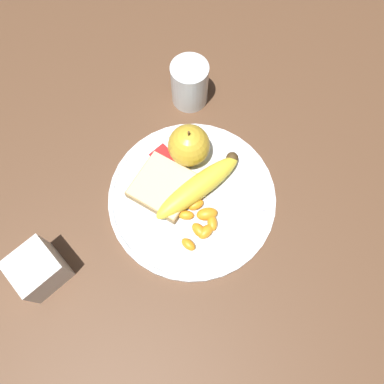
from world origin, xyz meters
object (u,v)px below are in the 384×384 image
at_px(juice_glass, 190,85).
at_px(condiment_caddy, 38,269).
at_px(plate, 192,197).
at_px(fork, 199,194).
at_px(banana, 198,185).
at_px(apple, 189,145).
at_px(jam_packet, 164,159).
at_px(bread_slice, 164,187).

bearing_deg(juice_glass, condiment_caddy, 102.99).
height_order(plate, fork, fork).
height_order(plate, banana, banana).
bearing_deg(plate, fork, -115.05).
bearing_deg(banana, plate, 100.22).
relative_size(plate, juice_glass, 3.25).
xyz_separation_m(apple, jam_packet, (0.02, 0.04, -0.02)).
xyz_separation_m(banana, condiment_caddy, (0.06, 0.27, 0.00)).
bearing_deg(jam_packet, banana, -173.37).
bearing_deg(jam_packet, juice_glass, -59.83).
xyz_separation_m(apple, bread_slice, (-0.02, 0.07, -0.02)).
relative_size(plate, fork, 1.65).
height_order(apple, bread_slice, apple).
bearing_deg(fork, apple, -65.12).
bearing_deg(bread_slice, plate, -148.14).
relative_size(apple, bread_slice, 0.68).
height_order(jam_packet, condiment_caddy, condiment_caddy).
distance_m(fork, condiment_caddy, 0.27).
height_order(plate, jam_packet, jam_packet).
bearing_deg(condiment_caddy, fork, -104.44).
bearing_deg(banana, fork, 145.23).
relative_size(juice_glass, bread_slice, 0.74).
bearing_deg(plate, jam_packet, -5.26).
distance_m(bread_slice, fork, 0.06).
relative_size(plate, bread_slice, 2.39).
bearing_deg(jam_packet, plate, 174.74).
xyz_separation_m(juice_glass, fork, (-0.16, 0.12, -0.03)).
relative_size(juice_glass, condiment_caddy, 1.29).
distance_m(juice_glass, bread_slice, 0.20).
height_order(bread_slice, jam_packet, same).
height_order(plate, juice_glass, juice_glass).
xyz_separation_m(juice_glass, jam_packet, (-0.07, 0.13, -0.02)).
distance_m(apple, jam_packet, 0.05).
distance_m(apple, fork, 0.08).
relative_size(apple, fork, 0.47).
xyz_separation_m(jam_packet, condiment_caddy, (-0.02, 0.26, 0.01)).
height_order(plate, condiment_caddy, condiment_caddy).
height_order(juice_glass, bread_slice, juice_glass).
relative_size(banana, condiment_caddy, 2.60).
xyz_separation_m(banana, bread_slice, (0.04, 0.04, -0.01)).
bearing_deg(apple, plate, 141.34).
bearing_deg(bread_slice, condiment_caddy, 84.39).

